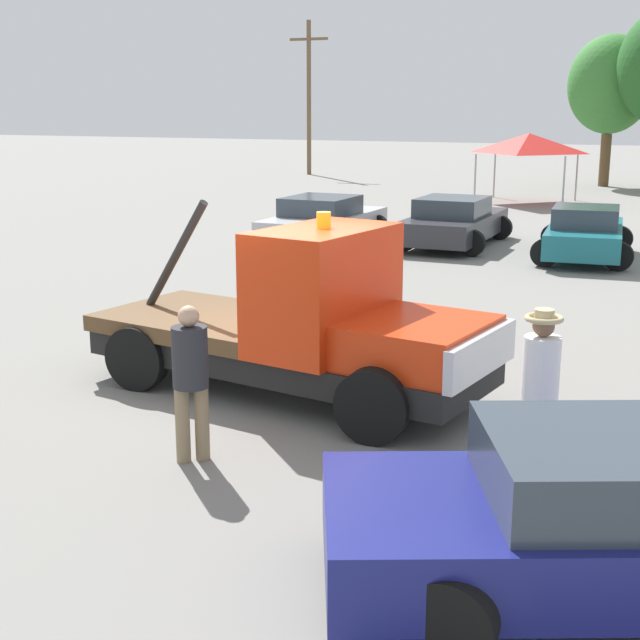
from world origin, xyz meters
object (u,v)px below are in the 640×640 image
Objects in this scene: person_at_hood at (191,373)px; parked_car_silver at (323,221)px; tow_truck at (307,327)px; tree_center at (610,85)px; parked_car_charcoal at (454,222)px; utility_pole at (309,94)px; parked_car_teal at (585,234)px; canopy_tent_red at (529,143)px; person_near_truck at (541,378)px.

person_at_hood is 15.49m from parked_car_silver.
tow_truck is 0.84× the size of tree_center.
person_at_hood is at bearing -90.38° from tree_center.
utility_pole is (-14.14, 21.84, 3.70)m from parked_car_charcoal.
utility_pole reaches higher than tow_truck.
utility_pole reaches higher than parked_car_charcoal.
tow_truck is 12.74m from parked_car_teal.
parked_car_charcoal is (3.36, 1.21, -0.00)m from parked_car_silver.
canopy_tent_red is (-1.70, 27.74, 1.31)m from person_at_hood.
parked_car_teal is (2.15, 15.07, -0.35)m from person_at_hood.
tree_center reaches higher than parked_car_charcoal.
tow_truck is 1.21× the size of parked_car_silver.
canopy_tent_red reaches higher than person_near_truck.
utility_pole reaches higher than person_near_truck.
person_near_truck is (3.24, -1.35, 0.09)m from tow_truck.
parked_car_charcoal is at bearing 106.39° from tow_truck.
person_near_truck is 0.40× the size of parked_car_teal.
utility_pole is at bearing 26.11° from parked_car_silver.
canopy_tent_red is at bearing -12.31° from parked_car_silver.
person_at_hood is 0.51× the size of canopy_tent_red.
tow_truck is at bearing -156.61° from parked_car_silver.
utility_pole is (-13.87, 10.03, 2.03)m from canopy_tent_red.
tree_center reaches higher than canopy_tent_red.
tree_center is (-3.24, 35.50, 3.61)m from person_near_truck.
person_at_hood is at bearing -174.39° from parked_car_charcoal.
tow_truck is 3.35× the size of person_at_hood.
person_at_hood is (-0.24, -2.48, 0.04)m from tow_truck.
parked_car_charcoal is at bearing -37.67° from person_at_hood.
utility_pole reaches higher than tree_center.
utility_pole is (-17.73, 22.70, 3.70)m from parked_car_teal.
person_at_hood is at bearing -86.33° from tow_truck.
canopy_tent_red is at bearing 1.77° from parked_car_charcoal.
tow_truck reaches higher than person_near_truck.
person_at_hood reaches higher than parked_car_silver.
parked_car_charcoal and parked_car_teal have the same top height.
tow_truck is 34.35m from tree_center.
tree_center is (5.04, 21.91, 4.01)m from parked_car_silver.
tree_center is 15.87m from utility_pole.
parked_car_teal is at bearing -84.95° from tree_center.
tow_truck is 2.49m from person_at_hood.
parked_car_charcoal is at bearing 71.48° from parked_car_teal.
parked_car_teal is at bearing -52.01° from utility_pole.
tow_truck is 3.27× the size of person_near_truck.
tow_truck is 38.82m from utility_pole.
parked_car_silver is (-8.27, 13.60, -0.40)m from person_near_truck.
parked_car_silver is at bearing 131.50° from person_near_truck.
tree_center is (0.24, 36.63, 3.66)m from person_at_hood.
tow_truck is 25.37m from canopy_tent_red.
parked_car_charcoal is 0.68× the size of tree_center.
utility_pole is at bearing -20.40° from person_at_hood.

